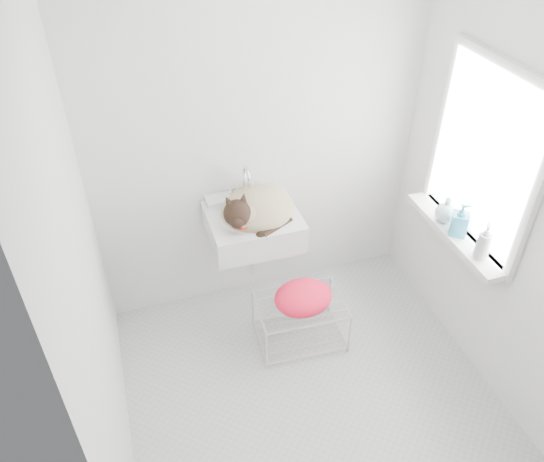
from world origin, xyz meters
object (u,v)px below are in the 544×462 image
object	(u,v)px
bottle_a	(479,257)
cat	(255,210)
wire_rack	(300,323)
bottle_c	(444,221)
bottle_b	(457,234)
sink	(253,214)

from	to	relation	value
bottle_a	cat	bearing A→B (deg)	144.89
wire_rack	cat	bearing A→B (deg)	120.06
wire_rack	bottle_c	distance (m)	1.15
cat	bottle_c	world-z (taller)	cat
bottle_b	cat	bearing A→B (deg)	153.66
cat	bottle_b	distance (m)	1.24
wire_rack	bottle_b	distance (m)	1.17
sink	bottle_c	world-z (taller)	sink
sink	bottle_a	xyz separation A→B (m)	(1.12, -0.80, 0.00)
wire_rack	bottle_b	bearing A→B (deg)	-12.84
sink	bottle_c	distance (m)	1.20
wire_rack	bottle_b	size ratio (longest dim) A/B	2.61
cat	wire_rack	bearing A→B (deg)	-72.38
cat	wire_rack	size ratio (longest dim) A/B	0.97
cat	bottle_a	size ratio (longest dim) A/B	2.85
wire_rack	bottle_a	bearing A→B (deg)	-25.68
cat	bottle_c	xyz separation A→B (m)	(1.11, -0.41, -0.04)
bottle_a	bottle_c	world-z (taller)	bottle_a
cat	bottle_c	distance (m)	1.19
bottle_a	bottle_b	bearing A→B (deg)	90.00
bottle_c	sink	bearing A→B (deg)	159.10
bottle_a	wire_rack	bearing A→B (deg)	154.32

